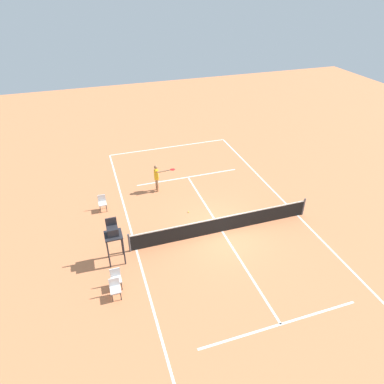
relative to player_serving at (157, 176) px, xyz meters
The scene contains 9 objects.
ground_plane 5.65m from the player_serving, 114.58° to the left, with size 60.00×60.00×0.00m, color #D37A4C.
court_lines 5.65m from the player_serving, 114.58° to the left, with size 9.35×22.09×0.01m.
tennis_net 5.57m from the player_serving, 114.58° to the left, with size 9.95×0.10×1.07m.
player_serving is the anchor object (origin of this frame).
tennis_ball 3.23m from the player_serving, 111.31° to the left, with size 0.07×0.07×0.07m, color #CCE033.
umpire_chair 6.44m from the player_serving, 58.77° to the left, with size 0.80×0.80×2.41m.
courtside_chair_near 8.52m from the player_serving, 64.53° to the left, with size 0.44×0.46×0.95m.
courtside_chair_mid 3.71m from the player_serving, 16.72° to the left, with size 0.44×0.46×0.95m.
courtside_chair_far 7.98m from the player_serving, 63.55° to the left, with size 0.44×0.46×0.95m.
Camera 1 is at (6.00, 13.11, 11.72)m, focal length 32.23 mm.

